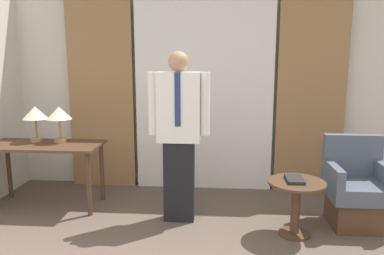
{
  "coord_description": "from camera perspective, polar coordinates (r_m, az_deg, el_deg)",
  "views": [
    {
      "loc": [
        0.21,
        -1.6,
        1.67
      ],
      "look_at": [
        -0.06,
        1.92,
        1.01
      ],
      "focal_mm": 35.0,
      "sensor_mm": 36.0,
      "label": 1
    }
  ],
  "objects": [
    {
      "name": "armchair",
      "position": [
        4.15,
        23.74,
        -9.0
      ],
      "size": [
        0.58,
        0.56,
        0.89
      ],
      "color": "#4C3323",
      "rests_on": "ground_plane"
    },
    {
      "name": "wall_back",
      "position": [
        4.83,
        1.91,
        6.76
      ],
      "size": [
        10.0,
        0.06,
        2.7
      ],
      "color": "silver",
      "rests_on": "ground_plane"
    },
    {
      "name": "table_lamp_left",
      "position": [
        4.61,
        -22.79,
        1.81
      ],
      "size": [
        0.28,
        0.28,
        0.4
      ],
      "color": "#9E7F47",
      "rests_on": "desk"
    },
    {
      "name": "table_lamp_right",
      "position": [
        4.49,
        -19.6,
        1.81
      ],
      "size": [
        0.28,
        0.28,
        0.4
      ],
      "color": "#9E7F47",
      "rests_on": "desk"
    },
    {
      "name": "desk",
      "position": [
        4.51,
        -21.55,
        -3.63
      ],
      "size": [
        1.27,
        0.57,
        0.72
      ],
      "color": "#4C3323",
      "rests_on": "ground_plane"
    },
    {
      "name": "book",
      "position": [
        3.67,
        15.37,
        -7.62
      ],
      "size": [
        0.15,
        0.25,
        0.03
      ],
      "color": "black",
      "rests_on": "side_table"
    },
    {
      "name": "side_table",
      "position": [
        3.72,
        15.56,
        -10.42
      ],
      "size": [
        0.53,
        0.53,
        0.53
      ],
      "color": "#4C3323",
      "rests_on": "ground_plane"
    },
    {
      "name": "curtain_drape_left",
      "position": [
        4.94,
        -13.68,
        5.86
      ],
      "size": [
        0.83,
        0.06,
        2.58
      ],
      "color": "#997047",
      "rests_on": "ground_plane"
    },
    {
      "name": "person",
      "position": [
        3.76,
        -2.01,
        -0.49
      ],
      "size": [
        0.62,
        0.21,
        1.74
      ],
      "color": "black",
      "rests_on": "ground_plane"
    },
    {
      "name": "curtain_sheer_center",
      "position": [
        4.7,
        1.84,
        5.93
      ],
      "size": [
        1.72,
        0.06,
        2.58
      ],
      "color": "white",
      "rests_on": "ground_plane"
    },
    {
      "name": "curtain_drape_right",
      "position": [
        4.83,
        17.71,
        5.55
      ],
      "size": [
        0.83,
        0.06,
        2.58
      ],
      "color": "#997047",
      "rests_on": "ground_plane"
    }
  ]
}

